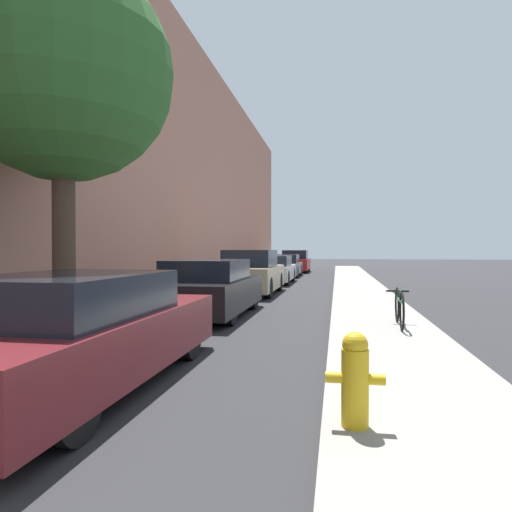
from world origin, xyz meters
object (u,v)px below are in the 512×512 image
(parked_car_maroon, at_px, (76,332))
(parked_car_red, at_px, (296,262))
(parked_car_grey, at_px, (285,266))
(parked_car_black, at_px, (209,289))
(street_tree_near, at_px, (63,73))
(parked_car_champagne, at_px, (251,273))
(fire_hydrant, at_px, (355,378))
(parked_car_silver, at_px, (273,270))
(bicycle, at_px, (399,307))

(parked_car_maroon, distance_m, parked_car_red, 26.27)
(parked_car_grey, bearing_deg, parked_car_maroon, -89.89)
(parked_car_maroon, height_order, parked_car_black, parked_car_black)
(parked_car_grey, height_order, street_tree_near, street_tree_near)
(parked_car_champagne, relative_size, parked_car_red, 1.10)
(parked_car_champagne, relative_size, fire_hydrant, 5.44)
(parked_car_maroon, bearing_deg, parked_car_silver, 89.95)
(parked_car_black, height_order, parked_car_red, parked_car_red)
(parked_car_silver, relative_size, parked_car_grey, 1.04)
(parked_car_silver, height_order, street_tree_near, street_tree_near)
(parked_car_silver, xyz_separation_m, parked_car_red, (0.12, 10.24, 0.09))
(parked_car_black, distance_m, parked_car_grey, 15.78)
(parked_car_maroon, bearing_deg, parked_car_champagne, 90.16)
(street_tree_near, bearing_deg, parked_car_champagne, 80.63)
(parked_car_maroon, height_order, parked_car_red, parked_car_red)
(parked_car_black, height_order, fire_hydrant, parked_car_black)
(parked_car_black, bearing_deg, parked_car_silver, 89.64)
(parked_car_red, distance_m, bicycle, 22.44)
(fire_hydrant, bearing_deg, parked_car_grey, 98.08)
(parked_car_black, height_order, bicycle, parked_car_black)
(parked_car_red, bearing_deg, street_tree_near, -93.84)
(parked_car_red, bearing_deg, fire_hydrant, -83.73)
(parked_car_champagne, bearing_deg, parked_car_red, 89.38)
(parked_car_grey, bearing_deg, parked_car_champagne, -89.94)
(parked_car_champagne, bearing_deg, parked_car_silver, 89.51)
(parked_car_grey, height_order, fire_hydrant, parked_car_grey)
(parked_car_maroon, xyz_separation_m, parked_car_champagne, (-0.03, 10.87, 0.11))
(parked_car_red, bearing_deg, parked_car_champagne, -90.62)
(bicycle, bearing_deg, parked_car_red, 102.98)
(parked_car_maroon, distance_m, parked_car_black, 5.61)
(street_tree_near, xyz_separation_m, bicycle, (5.64, 2.17, -4.03))
(parked_car_grey, xyz_separation_m, fire_hydrant, (3.16, -22.29, -0.10))
(parked_car_black, distance_m, fire_hydrant, 7.25)
(parked_car_black, distance_m, parked_car_champagne, 5.27)
(street_tree_near, relative_size, bicycle, 3.60)
(parked_car_maroon, xyz_separation_m, fire_hydrant, (3.12, -0.90, -0.11))
(parked_car_champagne, xyz_separation_m, parked_car_grey, (-0.01, 10.52, -0.12))
(fire_hydrant, relative_size, bicycle, 0.46)
(street_tree_near, height_order, fire_hydrant, street_tree_near)
(parked_car_grey, xyz_separation_m, bicycle, (4.19, -17.19, -0.14))
(fire_hydrant, bearing_deg, parked_car_maroon, 163.84)
(bicycle, bearing_deg, parked_car_grey, 106.38)
(parked_car_silver, height_order, parked_car_grey, parked_car_grey)
(parked_car_champagne, bearing_deg, parked_car_black, -90.23)
(street_tree_near, distance_m, bicycle, 7.26)
(fire_hydrant, bearing_deg, street_tree_near, 147.59)
(parked_car_maroon, height_order, street_tree_near, street_tree_near)
(street_tree_near, bearing_deg, parked_car_grey, 85.72)
(parked_car_champagne, height_order, bicycle, parked_car_champagne)
(parked_car_silver, height_order, bicycle, parked_car_silver)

